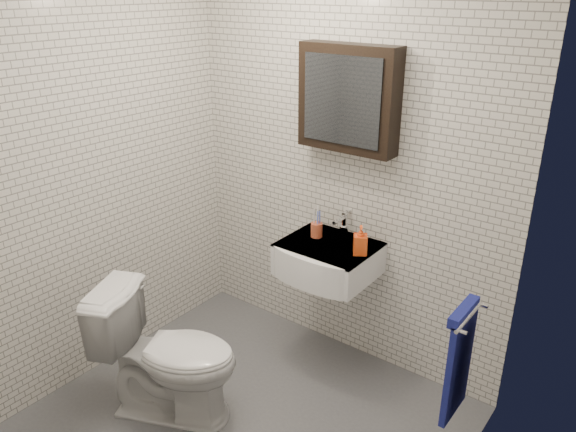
% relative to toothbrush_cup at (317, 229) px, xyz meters
% --- Properties ---
extents(ground, '(2.20, 2.00, 0.01)m').
position_rel_toothbrush_cup_xyz_m(ground, '(0.07, -0.81, -0.90)').
color(ground, '#515359').
rests_on(ground, ground).
extents(room_shell, '(2.22, 2.02, 2.51)m').
position_rel_toothbrush_cup_xyz_m(room_shell, '(0.07, -0.81, 0.57)').
color(room_shell, silver).
rests_on(room_shell, ground).
extents(washbasin, '(0.55, 0.50, 0.20)m').
position_rel_toothbrush_cup_xyz_m(washbasin, '(0.12, -0.08, -0.14)').
color(washbasin, white).
rests_on(washbasin, room_shell).
extents(faucet, '(0.06, 0.20, 0.15)m').
position_rel_toothbrush_cup_xyz_m(faucet, '(0.12, 0.12, 0.02)').
color(faucet, silver).
rests_on(faucet, washbasin).
extents(mirror_cabinet, '(0.60, 0.15, 0.60)m').
position_rel_toothbrush_cup_xyz_m(mirror_cabinet, '(0.12, 0.11, 0.80)').
color(mirror_cabinet, black).
rests_on(mirror_cabinet, room_shell).
extents(towel_rail, '(0.09, 0.30, 0.58)m').
position_rel_toothbrush_cup_xyz_m(towel_rail, '(1.11, -0.46, -0.18)').
color(towel_rail, silver).
rests_on(towel_rail, room_shell).
extents(toothbrush_cup, '(0.09, 0.09, 0.20)m').
position_rel_toothbrush_cup_xyz_m(toothbrush_cup, '(0.00, 0.00, 0.00)').
color(toothbrush_cup, '#B24A2C').
rests_on(toothbrush_cup, washbasin).
extents(soap_bottle, '(0.11, 0.11, 0.17)m').
position_rel_toothbrush_cup_xyz_m(soap_bottle, '(0.33, -0.04, 0.04)').
color(soap_bottle, orange).
rests_on(soap_bottle, washbasin).
extents(toilet, '(0.89, 0.72, 0.79)m').
position_rel_toothbrush_cup_xyz_m(toilet, '(-0.32, -0.97, -0.51)').
color(toilet, white).
rests_on(toilet, ground).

